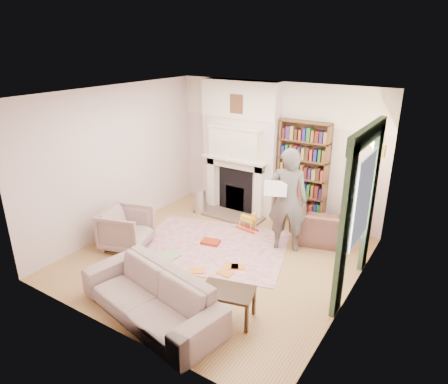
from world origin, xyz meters
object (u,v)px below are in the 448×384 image
Objects in this scene: bookcase at (303,169)px; sofa at (151,296)px; armchair_left at (126,229)px; man_reading at (288,200)px; rocking_horse at (248,221)px; paraffin_heater at (201,201)px; coffee_table at (227,304)px; armchair_reading at (321,225)px.

bookcase reaches higher than sofa.
armchair_left is 0.43× the size of man_reading.
armchair_left reaches higher than rocking_horse.
sofa is (-0.53, -3.88, -0.85)m from bookcase.
sofa is 1.18× the size of man_reading.
bookcase is 0.84× the size of sofa.
sofa is at bearing -97.85° from bookcase.
armchair_left is 1.46× the size of paraffin_heater.
coffee_table is at bearing -123.00° from armchair_left.
armchair_left is 1.75× the size of rocking_horse.
bookcase is 4.02× the size of rocking_horse.
bookcase is 2.31m from paraffin_heater.
bookcase is 1.80× the size of armchair_reading.
armchair_left is at bearing 155.76° from sofa.
man_reading is at bearing 37.28° from armchair_reading.
armchair_reading is 1.28× the size of armchair_left.
paraffin_heater reaches higher than rocking_horse.
sofa is at bearing -78.24° from rocking_horse.
bookcase is 3.36× the size of paraffin_heater.
armchair_reading is at bearing 3.35° from paraffin_heater.
man_reading is at bearing 79.53° from coffee_table.
armchair_reading is 2.23× the size of rocking_horse.
man_reading reaches higher than armchair_reading.
man_reading is (0.74, 2.73, 0.62)m from sofa.
man_reading is at bearing 86.27° from sofa.
paraffin_heater is (-2.37, 2.67, 0.05)m from coffee_table.
sofa is 4.02× the size of paraffin_heater.
bookcase reaches higher than armchair_reading.
sofa reaches higher than coffee_table.
armchair_left is at bearing -130.16° from bookcase.
armchair_reading reaches higher than sofa.
sofa is 4.81× the size of rocking_horse.
man_reading is at bearing -7.58° from rocking_horse.
man_reading is 2.35m from paraffin_heater.
rocking_horse is at bearing -129.42° from bookcase.
man_reading reaches higher than sofa.
sofa reaches higher than paraffin_heater.
sofa is (1.71, -1.22, -0.04)m from armchair_left.
armchair_reading is at bearing -147.10° from man_reading.
armchair_reading is at bearing -39.91° from bookcase.
man_reading is 2.34m from coffee_table.
sofa is 3.00m from rocking_horse.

